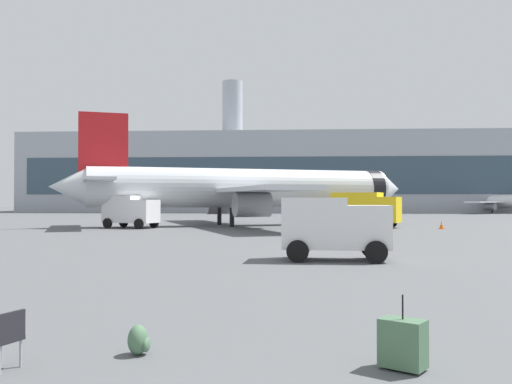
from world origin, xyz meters
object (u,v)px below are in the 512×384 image
object	(u,v)px
safety_cone_near	(441,225)
traveller_backpack	(139,340)
airplane_taxiing	(502,201)
safety_cone_mid	(355,224)
rolling_suitcase	(403,343)
airplane_at_gate	(243,188)
cargo_van	(334,225)
fuel_truck	(365,208)
service_truck	(130,210)
gate_chair	(5,336)

from	to	relation	value
safety_cone_near	traveller_backpack	bearing A→B (deg)	-111.22
airplane_taxiing	safety_cone_near	bearing A→B (deg)	-114.69
safety_cone_near	safety_cone_mid	distance (m)	7.55
airplane_taxiing	rolling_suitcase	distance (m)	106.76
airplane_at_gate	cargo_van	distance (m)	31.84
rolling_suitcase	traveller_backpack	xyz separation A→B (m)	(-4.09, 0.54, -0.16)
rolling_suitcase	cargo_van	bearing A→B (deg)	89.30
cargo_van	airplane_taxiing	bearing A→B (deg)	65.62
rolling_suitcase	fuel_truck	bearing A→B (deg)	83.08
airplane_at_gate	airplane_taxiing	size ratio (longest dim) A/B	1.85
airplane_at_gate	service_truck	size ratio (longest dim) A/B	6.54
safety_cone_mid	traveller_backpack	world-z (taller)	safety_cone_mid
fuel_truck	rolling_suitcase	bearing A→B (deg)	-96.92
safety_cone_mid	cargo_van	bearing A→B (deg)	-98.50
service_truck	gate_chair	world-z (taller)	service_truck
cargo_van	safety_cone_near	xyz separation A→B (m)	(11.27, 25.70, -1.10)
rolling_suitcase	traveller_backpack	bearing A→B (deg)	172.54
airplane_at_gate	safety_cone_mid	world-z (taller)	airplane_at_gate
airplane_at_gate	traveller_backpack	distance (m)	45.60
safety_cone_near	gate_chair	bearing A→B (deg)	-112.92
safety_cone_near	safety_cone_mid	bearing A→B (deg)	-175.23
cargo_van	traveller_backpack	xyz separation A→B (m)	(-4.27, -14.32, -1.22)
fuel_truck	safety_cone_near	bearing A→B (deg)	-19.40
service_truck	gate_chair	size ratio (longest dim) A/B	6.12
cargo_van	rolling_suitcase	bearing A→B (deg)	-90.70
traveller_backpack	rolling_suitcase	bearing A→B (deg)	-7.46
rolling_suitcase	service_truck	bearing A→B (deg)	111.53
safety_cone_mid	traveller_backpack	size ratio (longest dim) A/B	1.71
fuel_truck	safety_cone_mid	world-z (taller)	fuel_truck
rolling_suitcase	safety_cone_mid	bearing A→B (deg)	84.38
airplane_at_gate	service_truck	world-z (taller)	airplane_at_gate
airplane_taxiing	service_truck	size ratio (longest dim) A/B	3.53
rolling_suitcase	traveller_backpack	size ratio (longest dim) A/B	2.29
fuel_truck	safety_cone_mid	xyz separation A→B (m)	(-1.27, -2.83, -1.37)
airplane_at_gate	rolling_suitcase	size ratio (longest dim) A/B	31.29
cargo_van	traveller_backpack	world-z (taller)	cargo_van
service_truck	safety_cone_mid	bearing A→B (deg)	-1.43
airplane_at_gate	safety_cone_near	bearing A→B (deg)	-16.88
service_truck	fuel_truck	bearing A→B (deg)	6.31
rolling_suitcase	traveller_backpack	distance (m)	4.13
airplane_at_gate	service_truck	bearing A→B (deg)	-150.18
cargo_van	rolling_suitcase	world-z (taller)	cargo_van
airplane_taxiing	cargo_van	distance (m)	92.98
cargo_van	fuel_truck	bearing A→B (deg)	79.82
fuel_truck	cargo_van	distance (m)	28.35
airplane_taxiing	safety_cone_mid	xyz separation A→B (m)	(-34.64, -59.61, -1.93)
airplane_at_gate	safety_cone_near	distance (m)	18.86
airplane_taxiing	service_truck	xyz separation A→B (m)	(-54.51, -59.11, -0.72)
fuel_truck	safety_cone_near	distance (m)	6.79
airplane_taxiing	traveller_backpack	xyz separation A→B (m)	(-42.65, -99.00, -2.10)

